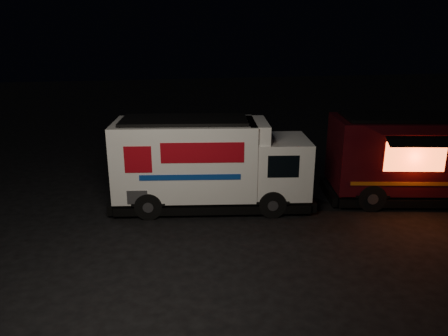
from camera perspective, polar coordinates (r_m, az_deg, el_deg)
ground at (r=11.94m, az=0.73°, el=-8.67°), size 80.00×80.00×0.00m
white_truck at (r=13.34m, az=-1.56°, el=0.63°), size 6.41×3.03×2.79m
red_truck at (r=15.23m, az=24.44°, el=1.16°), size 6.29×3.38×2.78m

